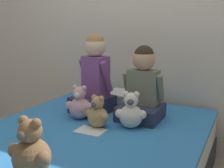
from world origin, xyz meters
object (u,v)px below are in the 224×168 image
Objects in this scene: child_on_right at (142,88)px; teddy_bear_held_by_right_child at (131,112)px; bed at (86,166)px; child_on_left at (94,78)px; pillow_at_headboard at (131,99)px; teddy_bear_between_children at (98,114)px; teddy_bear_held_by_left_child at (80,105)px; sign_card at (91,131)px; teddy_bear_at_foot_of_bed at (31,151)px.

teddy_bear_held_by_right_child is at bearing -89.45° from child_on_right.
child_on_left is at bearing 112.68° from bed.
pillow_at_headboard is at bearing 68.50° from child_on_left.
teddy_bear_held_by_right_child is 0.62m from pillow_at_headboard.
child_on_left is at bearing 132.74° from teddy_bear_between_children.
child_on_left is at bearing 79.13° from teddy_bear_held_by_left_child.
teddy_bear_held_by_right_child is 1.33× the size of sign_card.
bed is at bearing -83.03° from teddy_bear_between_children.
bed is 8.24× the size of teddy_bear_between_children.
teddy_bear_between_children is 0.14m from sign_card.
child_on_right is 0.28m from teddy_bear_held_by_right_child.
teddy_bear_between_children is at bearing -45.90° from child_on_left.
teddy_bear_between_children is (-0.23, -0.34, -0.15)m from child_on_right.
bed is 2.98× the size of child_on_left.
teddy_bear_between_children is at bearing -34.30° from teddy_bear_held_by_left_child.
teddy_bear_at_foot_of_bed is 0.69× the size of pillow_at_headboard.
sign_card is at bearing 95.15° from teddy_bear_at_foot_of_bed.
child_on_left is 2.44× the size of teddy_bear_held_by_right_child.
teddy_bear_between_children is at bearing -89.30° from pillow_at_headboard.
teddy_bear_held_by_right_child is at bearing 48.73° from bed.
child_on_left is 1.14× the size of child_on_right.
child_on_right is 1.30× the size of pillow_at_headboard.
teddy_bear_held_by_right_child is (0.45, -0.00, 0.00)m from teddy_bear_held_by_left_child.
teddy_bear_between_children is (-0.23, -0.10, -0.01)m from teddy_bear_held_by_right_child.
bed is 0.39m from teddy_bear_between_children.
teddy_bear_between_children is at bearing 87.22° from bed.
teddy_bear_held_by_left_child is 0.32m from sign_card.
teddy_bear_at_foot_of_bed is at bearing -85.96° from bed.
teddy_bear_between_children is at bearing 87.20° from sign_card.
teddy_bear_at_foot_of_bed is at bearing -119.66° from teddy_bear_held_by_right_child.
child_on_right is 2.84× the size of sign_card.
sign_card is at bearing 87.24° from bed.
bed is 6.45× the size of teddy_bear_at_foot_of_bed.
child_on_left is at bearing -122.62° from pillow_at_headboard.
child_on_right is 0.55m from sign_card.
bed is at bearing -56.21° from child_on_left.
pillow_at_headboard is (-0.23, 0.57, -0.06)m from teddy_bear_held_by_right_child.
pillow_at_headboard reaches higher than sign_card.
sign_card is (-0.04, 0.66, -0.13)m from teddy_bear_at_foot_of_bed.
child_on_left is 0.30m from teddy_bear_held_by_left_child.
teddy_bear_held_by_right_child is at bearing -67.56° from pillow_at_headboard.
teddy_bear_at_foot_of_bed is 1.42m from pillow_at_headboard.
bed is 9.68× the size of sign_card.
teddy_bear_between_children is (0.22, -0.10, -0.01)m from teddy_bear_held_by_left_child.
child_on_left is at bearing 116.40° from sign_card.
child_on_right is 0.45m from pillow_at_headboard.
bed is 3.41× the size of child_on_right.
teddy_bear_held_by_left_child is at bearing 162.65° from teddy_bear_held_by_right_child.
child_on_right is at bearing 61.94° from sign_card.
child_on_right reaches higher than teddy_bear_at_foot_of_bed.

